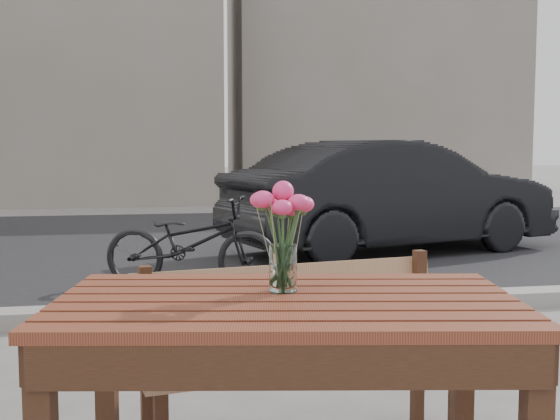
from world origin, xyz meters
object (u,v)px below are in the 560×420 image
Objects in this scene: main_table at (287,343)px; main_vase at (283,223)px; bicycle at (190,243)px; parked_car at (392,196)px.

main_table is 0.35m from main_vase.
main_vase is 4.08m from bicycle.
parked_car reaches higher than main_vase.
parked_car is (2.38, 5.77, -0.36)m from main_vase.
parked_car is 2.57× the size of bicycle.
parked_car is (2.39, 5.87, -0.02)m from main_table.
main_vase reaches higher than main_table.
main_table is 4.13m from bicycle.
parked_car is at bearing -33.74° from bicycle.
parked_car is at bearing 77.70° from main_table.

